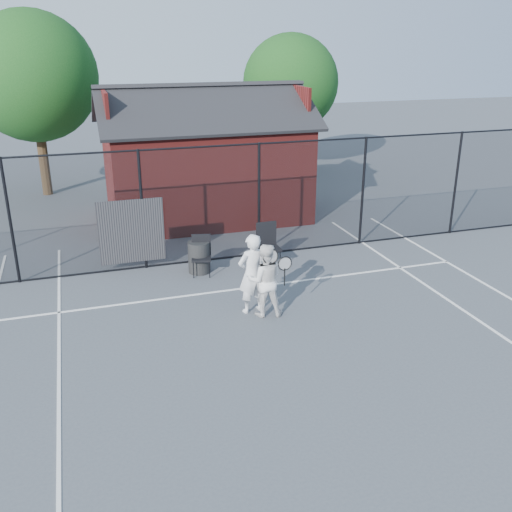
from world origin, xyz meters
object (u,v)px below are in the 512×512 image
object	(u,v)px
chair_left	(201,256)
chair_right	(269,246)
player_back	(265,280)
waste_bin	(199,257)
player_front	(252,273)
clubhouse	(205,167)

from	to	relation	value
chair_left	chair_right	bearing A→B (deg)	14.43
player_back	chair_left	world-z (taller)	player_back
chair_right	waste_bin	world-z (taller)	chair_right
player_back	chair_left	size ratio (longest dim) A/B	1.62
chair_right	chair_left	bearing A→B (deg)	179.61
waste_bin	chair_left	bearing A→B (deg)	-85.98
chair_right	waste_bin	distance (m)	1.77
player_front	chair_left	xyz separation A→B (m)	(-0.57, 2.28, -0.38)
clubhouse	chair_right	xyz separation A→B (m)	(0.47, -4.90, -1.06)
clubhouse	player_back	size ratio (longest dim) A/B	4.16
player_front	chair_left	world-z (taller)	player_front
player_back	waste_bin	world-z (taller)	player_back
player_back	chair_left	bearing A→B (deg)	107.27
chair_left	waste_bin	bearing A→B (deg)	108.44
chair_left	waste_bin	size ratio (longest dim) A/B	1.22
chair_right	clubhouse	bearing A→B (deg)	95.12
player_front	waste_bin	size ratio (longest dim) A/B	2.18
clubhouse	waste_bin	world-z (taller)	clubhouse
player_back	chair_right	world-z (taller)	player_back
chair_right	waste_bin	xyz separation A→B (m)	(-1.75, 0.20, -0.15)
player_front	chair_left	distance (m)	2.38
player_back	waste_bin	distance (m)	2.85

